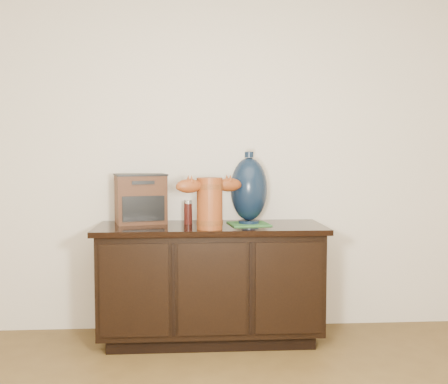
{
  "coord_description": "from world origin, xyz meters",
  "views": [
    {
      "loc": [
        -0.13,
        -1.12,
        1.2
      ],
      "look_at": [
        0.08,
        2.18,
        0.97
      ],
      "focal_mm": 42.0,
      "sensor_mm": 36.0,
      "label": 1
    }
  ],
  "objects": [
    {
      "name": "terracotta_vessel",
      "position": [
        -0.01,
        2.05,
        0.93
      ],
      "size": [
        0.43,
        0.25,
        0.31
      ],
      "rotation": [
        0.0,
        0.0,
        0.42
      ],
      "color": "brown",
      "rests_on": "sideboard"
    },
    {
      "name": "room",
      "position": [
        0.0,
        0.0,
        1.3
      ],
      "size": [
        5.0,
        5.0,
        5.0
      ],
      "color": "brown",
      "rests_on": "ground"
    },
    {
      "name": "sideboard",
      "position": [
        0.0,
        2.23,
        0.39
      ],
      "size": [
        1.46,
        0.56,
        0.75
      ],
      "color": "black",
      "rests_on": "ground"
    },
    {
      "name": "lamp_base",
      "position": [
        0.25,
        2.25,
        0.98
      ],
      "size": [
        0.27,
        0.27,
        0.47
      ],
      "rotation": [
        0.0,
        0.0,
        0.13
      ],
      "color": "black",
      "rests_on": "green_mat"
    },
    {
      "name": "spray_can",
      "position": [
        -0.14,
        2.29,
        0.83
      ],
      "size": [
        0.05,
        0.05,
        0.16
      ],
      "color": "#5A150F",
      "rests_on": "sideboard"
    },
    {
      "name": "tv_radio",
      "position": [
        -0.46,
        2.37,
        0.92
      ],
      "size": [
        0.38,
        0.33,
        0.33
      ],
      "rotation": [
        0.0,
        0.0,
        0.24
      ],
      "color": "#422210",
      "rests_on": "sideboard"
    },
    {
      "name": "green_mat",
      "position": [
        0.25,
        2.25,
        0.76
      ],
      "size": [
        0.28,
        0.28,
        0.01
      ],
      "primitive_type": "cube",
      "rotation": [
        0.0,
        0.0,
        0.13
      ],
      "color": "#306A2F",
      "rests_on": "sideboard"
    }
  ]
}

